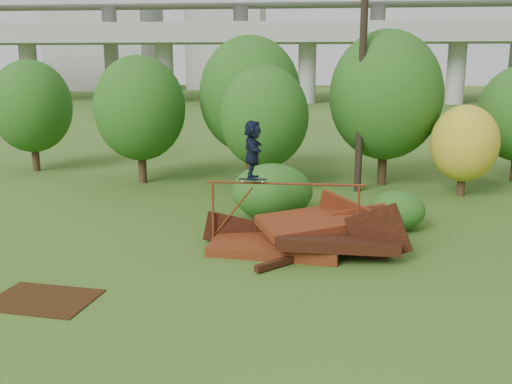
# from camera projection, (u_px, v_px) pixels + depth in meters

# --- Properties ---
(ground) EXTENTS (240.00, 240.00, 0.00)m
(ground) POSITION_uv_depth(u_px,v_px,m) (282.00, 279.00, 13.26)
(ground) COLOR #2D5116
(ground) RESTS_ON ground
(scrap_pile) EXTENTS (5.56, 3.53, 1.88)m
(scrap_pile) POSITION_uv_depth(u_px,v_px,m) (305.00, 237.00, 15.16)
(scrap_pile) COLOR #441A0C
(scrap_pile) RESTS_ON ground
(grind_rail) EXTENTS (4.21, 0.14, 1.81)m
(grind_rail) POSITION_uv_depth(u_px,v_px,m) (285.00, 198.00, 15.18)
(grind_rail) COLOR #64240F
(grind_rail) RESTS_ON ground
(skateboard) EXTENTS (0.75, 0.21, 0.08)m
(skateboard) POSITION_uv_depth(u_px,v_px,m) (253.00, 179.00, 15.17)
(skateboard) COLOR black
(skateboard) RESTS_ON grind_rail
(skater) EXTENTS (0.58, 1.48, 1.56)m
(skater) POSITION_uv_depth(u_px,v_px,m) (253.00, 150.00, 15.00)
(skater) COLOR black
(skater) RESTS_ON skateboard
(flat_plate) EXTENTS (2.31, 1.79, 0.03)m
(flat_plate) POSITION_uv_depth(u_px,v_px,m) (43.00, 300.00, 12.04)
(flat_plate) COLOR #311B0A
(flat_plate) RESTS_ON ground
(tree_0) EXTENTS (3.71, 3.71, 5.24)m
(tree_0) POSITION_uv_depth(u_px,v_px,m) (140.00, 108.00, 23.24)
(tree_0) COLOR black
(tree_0) RESTS_ON ground
(tree_1) EXTENTS (4.37, 4.37, 6.08)m
(tree_1) POSITION_uv_depth(u_px,v_px,m) (250.00, 95.00, 24.45)
(tree_1) COLOR black
(tree_1) RESTS_ON ground
(tree_2) EXTENTS (3.45, 3.45, 4.87)m
(tree_2) POSITION_uv_depth(u_px,v_px,m) (264.00, 117.00, 21.99)
(tree_2) COLOR black
(tree_2) RESTS_ON ground
(tree_3) EXTENTS (4.48, 4.48, 6.22)m
(tree_3) POSITION_uv_depth(u_px,v_px,m) (386.00, 95.00, 22.77)
(tree_3) COLOR black
(tree_3) RESTS_ON ground
(tree_4) EXTENTS (2.48, 2.48, 3.42)m
(tree_4) POSITION_uv_depth(u_px,v_px,m) (465.00, 144.00, 21.08)
(tree_4) COLOR black
(tree_4) RESTS_ON ground
(tree_6) EXTENTS (3.63, 3.63, 5.07)m
(tree_6) POSITION_uv_depth(u_px,v_px,m) (31.00, 106.00, 25.88)
(tree_6) COLOR black
(tree_6) RESTS_ON ground
(shrub_left) EXTENTS (2.58, 2.38, 1.79)m
(shrub_left) POSITION_uv_depth(u_px,v_px,m) (272.00, 192.00, 18.18)
(shrub_left) COLOR #1C4211
(shrub_left) RESTS_ON ground
(shrub_right) EXTENTS (1.67, 1.53, 1.18)m
(shrub_right) POSITION_uv_depth(u_px,v_px,m) (397.00, 210.00, 17.05)
(shrub_right) COLOR #1C4211
(shrub_right) RESTS_ON ground
(utility_pole) EXTENTS (1.40, 0.28, 10.49)m
(utility_pole) POSITION_uv_depth(u_px,v_px,m) (363.00, 52.00, 21.15)
(utility_pole) COLOR black
(utility_pole) RESTS_ON ground
(freeway_overpass) EXTENTS (160.00, 15.00, 13.70)m
(freeway_overpass) POSITION_uv_depth(u_px,v_px,m) (308.00, 19.00, 72.06)
(freeway_overpass) COLOR gray
(freeway_overpass) RESTS_ON ground
(building_right) EXTENTS (14.00, 14.00, 28.00)m
(building_right) POSITION_uv_depth(u_px,v_px,m) (227.00, 15.00, 110.68)
(building_right) COLOR #9E9E99
(building_right) RESTS_ON ground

